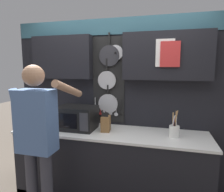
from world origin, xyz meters
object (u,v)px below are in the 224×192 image
at_px(microwave, 77,118).
at_px(knife_block, 106,123).
at_px(utensil_crock, 174,130).
at_px(person, 37,133).

height_order(microwave, knife_block, microwave).
relative_size(microwave, utensil_crock, 1.54).
height_order(microwave, utensil_crock, utensil_crock).
distance_m(utensil_crock, person, 1.53).
xyz_separation_m(utensil_crock, person, (-1.37, -0.68, 0.06)).
bearing_deg(knife_block, utensil_crock, 0.07).
bearing_deg(microwave, utensil_crock, 0.08).
distance_m(knife_block, person, 0.86).
relative_size(knife_block, utensil_crock, 0.88).
xyz_separation_m(knife_block, person, (-0.53, -0.68, 0.04)).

